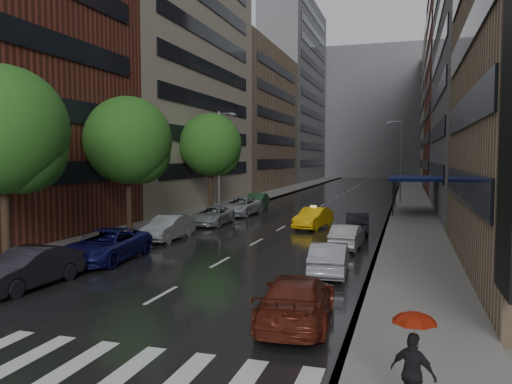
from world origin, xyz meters
The scene contains 18 objects.
ground centered at (0.00, 0.00, 0.00)m, with size 220.00×220.00×0.00m, color gray.
road centered at (0.00, 50.00, 0.01)m, with size 14.00×140.00×0.01m, color black.
sidewalk_left centered at (-9.00, 50.00, 0.07)m, with size 4.00×140.00×0.15m, color gray.
sidewalk_right centered at (9.00, 50.00, 0.07)m, with size 4.00×140.00×0.15m, color gray.
crosswalk centered at (0.20, -2.00, 0.01)m, with size 13.15×2.80×0.01m.
buildings_left centered at (-15.00, 58.79, 15.99)m, with size 8.00×108.00×38.00m.
buildings_right centered at (15.00, 56.70, 15.03)m, with size 8.05×109.10×36.00m.
building_far centered at (0.00, 118.00, 16.00)m, with size 40.00×14.00×32.00m, color slate.
tree_near centered at (-8.60, 5.74, 6.24)m, with size 5.72×5.72×9.12m.
tree_mid centered at (-8.60, 16.05, 6.11)m, with size 5.60×5.60×8.93m.
tree_far centered at (-8.60, 29.98, 6.17)m, with size 5.66×5.66×9.02m.
taxi centered at (2.18, 22.75, 0.74)m, with size 1.56×4.47×1.47m, color #F5B40C.
parked_cars_left centered at (-5.40, 18.97, 0.76)m, with size 2.94×35.12×1.59m.
parked_cars_right centered at (5.40, 10.21, 0.71)m, with size 2.51×23.68×1.49m.
ped_red_umbrella centered at (8.73, -2.44, 1.34)m, with size 0.99×0.82×2.01m.
street_lamp_left centered at (-7.72, 30.00, 4.89)m, with size 1.74×0.22×9.00m.
street_lamp_right centered at (7.72, 45.00, 4.89)m, with size 1.74×0.22×9.00m.
awning centered at (8.98, 35.00, 3.13)m, with size 4.00×8.00×3.12m.
Camera 1 is at (8.55, -12.15, 5.05)m, focal length 35.00 mm.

